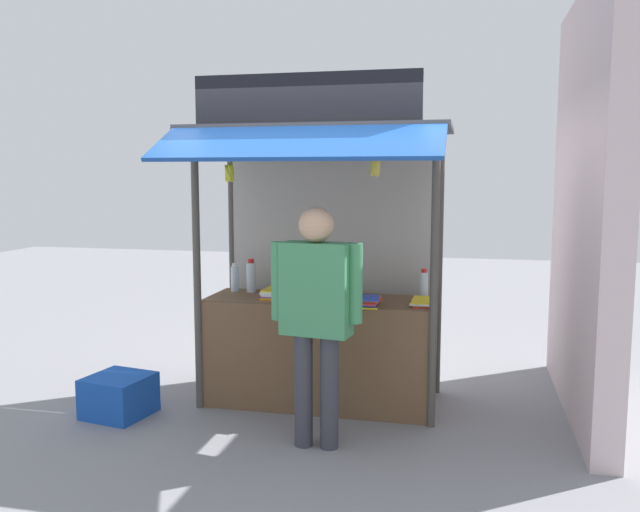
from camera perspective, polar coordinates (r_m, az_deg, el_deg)
ground_plane at (r=5.55m, az=0.00°, el=-12.63°), size 20.00×20.00×0.00m
stall_counter at (r=5.42m, az=0.00°, el=-8.28°), size 1.85×0.64×0.87m
stall_structure at (r=5.35m, az=0.28°, el=3.82°), size 2.05×1.53×2.59m
water_bottle_front_left at (r=5.37m, az=9.03°, el=-2.49°), size 0.07×0.07×0.25m
water_bottle_rear_center at (r=5.70m, az=-7.43°, el=-1.92°), size 0.07×0.07×0.24m
water_bottle_back_left at (r=5.64m, az=-6.02°, el=-1.79°), size 0.08×0.08×0.29m
magazine_stack_center at (r=5.13m, az=0.26°, el=-3.87°), size 0.24×0.32×0.05m
magazine_stack_right at (r=5.03m, az=3.92°, el=-3.99°), size 0.25×0.29×0.07m
magazine_stack_back_right at (r=5.13m, az=8.94°, el=-3.98°), size 0.20×0.33×0.04m
magazine_stack_far_left at (r=5.36m, az=-3.94°, el=-3.26°), size 0.20×0.28×0.08m
banana_bunch_leftmost at (r=4.99m, az=-7.88°, el=7.20°), size 0.09×0.09×0.30m
banana_bunch_rightmost at (r=4.72m, az=4.85°, el=7.73°), size 0.09×0.09×0.25m
vendor_person at (r=4.43m, az=-0.33°, el=-4.27°), size 0.63×0.27×1.66m
plastic_crate at (r=5.46m, az=-17.10°, el=-11.54°), size 0.52×0.52×0.31m
neighbour_wall at (r=5.47m, az=22.18°, el=4.02°), size 0.20×2.40×3.26m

